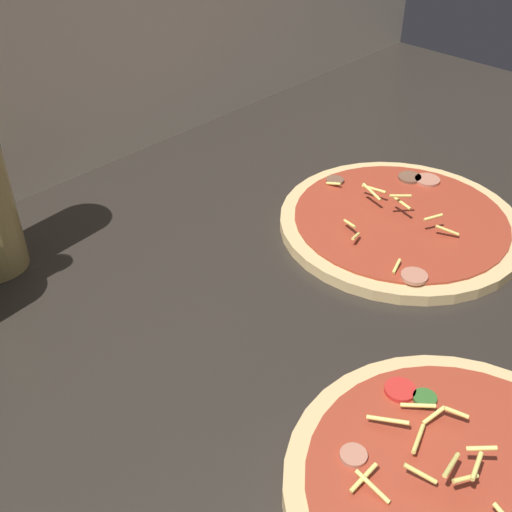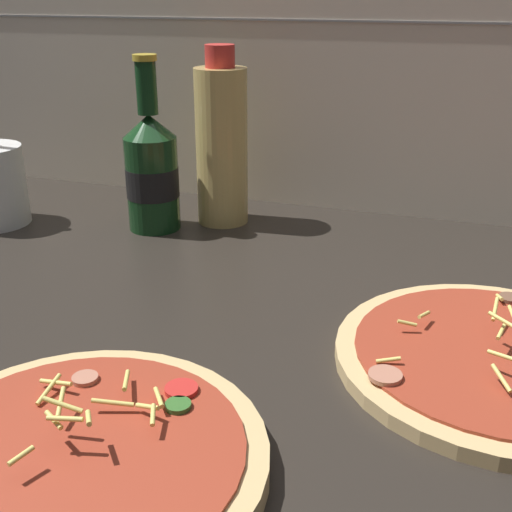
# 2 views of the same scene
# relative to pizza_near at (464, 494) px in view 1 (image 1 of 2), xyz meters

# --- Properties ---
(counter_slab) EXTENTS (1.60, 0.90, 0.03)m
(counter_slab) POSITION_rel_pizza_near_xyz_m (0.08, 0.19, -0.02)
(counter_slab) COLOR #28231E
(counter_slab) RESTS_ON ground
(pizza_near) EXTENTS (0.27, 0.27, 0.05)m
(pizza_near) POSITION_rel_pizza_near_xyz_m (0.00, 0.00, 0.00)
(pizza_near) COLOR tan
(pizza_near) RESTS_ON counter_slab
(pizza_far) EXTENTS (0.29, 0.29, 0.05)m
(pizza_far) POSITION_rel_pizza_near_xyz_m (0.28, 0.24, -0.00)
(pizza_far) COLOR tan
(pizza_far) RESTS_ON counter_slab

